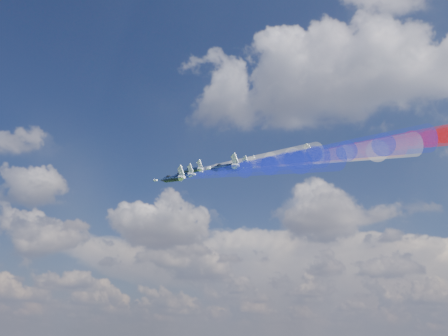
% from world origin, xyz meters
% --- Properties ---
extents(jet_lead, '(16.72, 16.30, 8.87)m').
position_xyz_m(jet_lead, '(-20.79, 31.32, 151.20)').
color(jet_lead, black).
extents(trail_lead, '(41.57, 31.07, 14.87)m').
position_xyz_m(trail_lead, '(3.40, 15.05, 145.29)').
color(trail_lead, white).
extents(jet_inner_left, '(16.72, 16.30, 8.87)m').
position_xyz_m(jet_inner_left, '(-16.92, 18.09, 145.15)').
color(jet_inner_left, black).
extents(trail_inner_left, '(41.57, 31.07, 14.87)m').
position_xyz_m(trail_inner_left, '(7.27, 1.82, 139.23)').
color(trail_inner_left, '#1A2AE4').
extents(jet_inner_right, '(16.72, 16.30, 8.87)m').
position_xyz_m(jet_inner_right, '(-4.22, 30.98, 149.81)').
color(jet_inner_right, black).
extents(trail_inner_right, '(41.57, 31.07, 14.87)m').
position_xyz_m(trail_inner_right, '(19.98, 14.71, 143.90)').
color(trail_inner_right, red).
extents(jet_outer_left, '(16.72, 16.30, 8.87)m').
position_xyz_m(jet_outer_left, '(-11.51, 2.95, 139.20)').
color(jet_outer_left, black).
extents(trail_outer_left, '(41.57, 31.07, 14.87)m').
position_xyz_m(trail_outer_left, '(12.68, -13.32, 133.28)').
color(trail_outer_left, '#1A2AE4').
extents(jet_center_third, '(16.72, 16.30, 8.87)m').
position_xyz_m(jet_center_third, '(-1.00, 16.45, 144.45)').
color(jet_center_third, black).
extents(trail_center_third, '(41.57, 31.07, 14.87)m').
position_xyz_m(trail_center_third, '(23.20, 0.18, 138.54)').
color(trail_center_third, white).
extents(jet_outer_right, '(16.72, 16.30, 8.87)m').
position_xyz_m(jet_outer_right, '(10.57, 31.71, 151.36)').
color(jet_outer_right, black).
extents(trail_outer_right, '(41.57, 31.07, 14.87)m').
position_xyz_m(trail_outer_right, '(34.76, 15.44, 145.44)').
color(trail_outer_right, red).
extents(jet_rear_left, '(16.72, 16.30, 8.87)m').
position_xyz_m(jet_rear_left, '(1.30, 3.80, 140.53)').
color(jet_rear_left, black).
extents(trail_rear_left, '(41.57, 31.07, 14.87)m').
position_xyz_m(trail_rear_left, '(25.49, -12.47, 134.62)').
color(trail_rear_left, '#1A2AE4').
extents(jet_rear_right, '(16.72, 16.30, 8.87)m').
position_xyz_m(jet_rear_right, '(14.17, 18.93, 145.99)').
color(jet_rear_right, black).
extents(trail_rear_right, '(41.57, 31.07, 14.87)m').
position_xyz_m(trail_rear_right, '(38.36, 2.66, 140.07)').
color(trail_rear_right, red).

